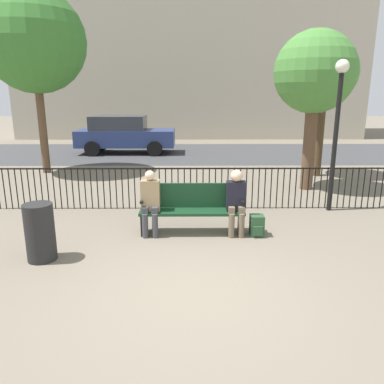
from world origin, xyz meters
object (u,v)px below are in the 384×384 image
seated_person_1 (236,199)px  tree_2 (34,41)px  trash_bin (40,232)px  tree_0 (315,74)px  seated_person_0 (150,200)px  backpack (257,226)px  parked_car_0 (124,134)px  tree_1 (325,73)px  park_bench (192,206)px  lamp_post (338,112)px

seated_person_1 → tree_2: (-5.61, 5.71, 3.41)m
trash_bin → tree_0: bearing=39.1°
seated_person_0 → backpack: seated_person_0 is taller
tree_0 → tree_2: 8.37m
parked_car_0 → trash_bin: 10.98m
seated_person_0 → backpack: bearing=-2.7°
backpack → tree_0: tree_0 is taller
seated_person_0 → tree_1: bearing=47.1°
parked_car_0 → trash_bin: bearing=-87.3°
park_bench → trash_bin: size_ratio=2.12×
seated_person_0 → lamp_post: size_ratio=0.37×
park_bench → tree_0: 5.23m
tree_2 → trash_bin: tree_2 is taller
park_bench → parked_car_0: (-2.89, 9.74, 0.34)m
tree_0 → seated_person_0: bearing=-139.0°
seated_person_1 → tree_1: (3.22, 5.15, 2.45)m
seated_person_1 → tree_2: bearing=134.5°
park_bench → tree_2: size_ratio=0.34×
tree_1 → tree_2: (-8.83, 0.56, 0.95)m
tree_2 → lamp_post: bearing=-28.2°
backpack → tree_1: size_ratio=0.09×
park_bench → tree_2: 8.19m
seated_person_1 → tree_1: bearing=58.0°
backpack → tree_1: 6.65m
tree_2 → seated_person_1: bearing=-45.5°
tree_2 → trash_bin: bearing=-70.4°
park_bench → trash_bin: park_bench is taller
backpack → seated_person_1: bearing=166.6°
park_bench → parked_car_0: bearing=106.5°
seated_person_0 → seated_person_1: size_ratio=0.99×
lamp_post → tree_0: bearing=87.7°
tree_2 → parked_car_0: (1.91, 4.16, -3.25)m
park_bench → backpack: 1.25m
tree_0 → trash_bin: (-5.55, -4.51, -2.57)m
lamp_post → park_bench: bearing=-156.6°
park_bench → backpack: bearing=-10.5°
tree_2 → parked_car_0: 5.62m
lamp_post → parked_car_0: 10.40m
seated_person_1 → backpack: (0.39, -0.09, -0.49)m
tree_0 → tree_2: bearing=164.0°
seated_person_1 → lamp_post: (2.29, 1.47, 1.49)m
tree_0 → tree_1: 1.93m
tree_1 → parked_car_0: (-6.92, 4.72, -2.30)m
park_bench → tree_0: (3.17, 3.29, 2.53)m
seated_person_0 → tree_2: tree_2 is taller
backpack → tree_2: (-5.99, 5.80, 3.90)m
tree_2 → lamp_post: (7.90, -4.24, -1.92)m
tree_1 → lamp_post: (-0.93, -3.68, -0.97)m
trash_bin → backpack: bearing=15.6°
tree_2 → trash_bin: size_ratio=6.22×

